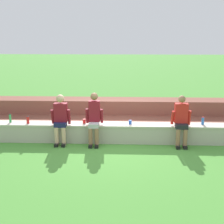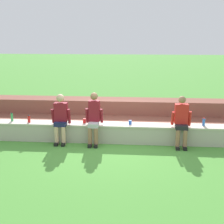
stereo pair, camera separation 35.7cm
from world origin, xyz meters
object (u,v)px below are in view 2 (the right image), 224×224
Objects in this scene: person_left_of_center at (94,117)px; water_bottle_mid_right at (29,119)px; water_bottle_mid_left at (204,122)px; person_far_left at (61,117)px; person_center at (181,120)px; plastic_cup_left_end at (84,121)px; water_bottle_near_left at (12,117)px; plastic_cup_middle at (130,122)px.

person_left_of_center is 1.93m from water_bottle_mid_right.
water_bottle_mid_left is (4.96, 0.09, 0.01)m from water_bottle_mid_right.
person_far_left is at bearing -176.02° from water_bottle_mid_left.
person_center is at bearing 0.02° from person_far_left.
person_left_of_center reaches higher than person_center.
water_bottle_mid_left is at bearing 4.75° from person_left_of_center.
person_far_left is at bearing -158.79° from plastic_cup_left_end.
person_far_left is 1.56m from water_bottle_near_left.
person_center is 6.61× the size of water_bottle_mid_right.
water_bottle_near_left is (-4.85, 0.28, -0.10)m from person_center.
water_bottle_near_left reaches higher than plastic_cup_middle.
person_left_of_center is (0.93, 0.02, 0.01)m from person_far_left.
person_center is 2.72m from plastic_cup_left_end.
person_center is 0.72m from water_bottle_mid_left.
water_bottle_mid_right is at bearing 177.52° from person_center.
plastic_cup_middle is (2.92, 0.04, -0.04)m from water_bottle_mid_right.
water_bottle_near_left is at bearing -180.00° from water_bottle_mid_left.
plastic_cup_middle is (1.94, 0.23, -0.17)m from person_far_left.
person_left_of_center is at bearing 179.47° from person_center.
water_bottle_mid_right is 1.61m from plastic_cup_left_end.
water_bottle_mid_right is at bearing 169.20° from person_far_left.
person_far_left is at bearing -10.80° from water_bottle_mid_right.
water_bottle_near_left reaches higher than water_bottle_mid_right.
water_bottle_mid_right is at bearing -179.17° from plastic_cup_middle.
person_center is at bearing -157.21° from water_bottle_mid_left.
person_far_left reaches higher than plastic_cup_left_end.
person_far_left is 0.97× the size of person_left_of_center.
person_center reaches higher than plastic_cup_middle.
person_center reaches higher than water_bottle_near_left.
person_left_of_center is 1.04m from plastic_cup_middle.
person_left_of_center reaches higher than water_bottle_near_left.
plastic_cup_left_end is (2.15, -0.03, -0.06)m from water_bottle_near_left.
plastic_cup_middle is (-2.04, -0.05, -0.05)m from water_bottle_mid_left.
water_bottle_mid_right is 1.87× the size of plastic_cup_middle.
person_far_left is 3.32m from person_center.
water_bottle_mid_right reaches higher than plastic_cup_left_end.
person_far_left reaches higher than water_bottle_near_left.
plastic_cup_left_end is at bearing 179.46° from plastic_cup_middle.
plastic_cup_left_end is (0.62, 0.24, -0.17)m from person_far_left.
person_left_of_center is at bearing -35.36° from plastic_cup_left_end.
person_far_left is 1.96m from plastic_cup_middle.
water_bottle_mid_right is at bearing 175.10° from person_left_of_center.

